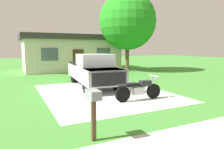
% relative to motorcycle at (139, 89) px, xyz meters
% --- Properties ---
extents(ground_plane, '(80.00, 80.00, 0.00)m').
position_rel_motorcycle_xyz_m(ground_plane, '(-0.73, 2.04, -0.47)').
color(ground_plane, '#458E36').
extents(driveway_pad, '(5.97, 7.24, 0.01)m').
position_rel_motorcycle_xyz_m(driveway_pad, '(-0.73, 2.04, -0.47)').
color(driveway_pad, '#B4B4B4').
rests_on(driveway_pad, ground).
extents(sidewalk_strip, '(36.00, 1.80, 0.01)m').
position_rel_motorcycle_xyz_m(sidewalk_strip, '(-0.73, -3.96, -0.47)').
color(sidewalk_strip, beige).
rests_on(sidewalk_strip, ground).
extents(motorcycle, '(2.21, 0.70, 1.09)m').
position_rel_motorcycle_xyz_m(motorcycle, '(0.00, 0.00, 0.00)').
color(motorcycle, black).
rests_on(motorcycle, ground).
extents(pickup_truck, '(2.48, 5.77, 1.90)m').
position_rel_motorcycle_xyz_m(pickup_truck, '(-0.57, 4.11, 0.48)').
color(pickup_truck, black).
rests_on(pickup_truck, ground).
extents(mailbox, '(0.26, 0.48, 1.26)m').
position_rel_motorcycle_xyz_m(mailbox, '(-3.18, -2.84, 0.51)').
color(mailbox, '#4C3823').
rests_on(mailbox, ground).
extents(shade_tree, '(5.38, 5.38, 7.42)m').
position_rel_motorcycle_xyz_m(shade_tree, '(5.19, 9.95, 4.25)').
color(shade_tree, brown).
rests_on(shade_tree, ground).
extents(neighbor_house, '(9.60, 5.60, 3.50)m').
position_rel_motorcycle_xyz_m(neighbor_house, '(0.64, 13.50, 1.32)').
color(neighbor_house, beige).
rests_on(neighbor_house, ground).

